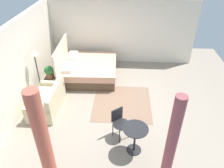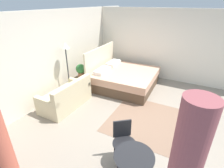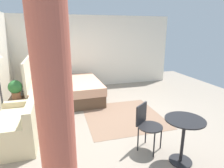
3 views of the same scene
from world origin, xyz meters
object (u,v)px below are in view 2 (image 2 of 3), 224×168
at_px(potted_plant, 81,70).
at_px(cafe_chair_near_window, 123,138).
at_px(bed, 123,78).
at_px(nightstand, 84,83).
at_px(vase, 87,73).
at_px(balcony_table, 133,167).
at_px(floor_lamp, 66,53).
at_px(couch, 66,97).

bearing_deg(potted_plant, cafe_chair_near_window, -128.94).
distance_m(bed, cafe_chair_near_window, 3.20).
height_order(nightstand, vase, vase).
xyz_separation_m(vase, balcony_table, (-2.65, -2.73, -0.07)).
distance_m(vase, balcony_table, 3.80).
xyz_separation_m(floor_lamp, cafe_chair_near_window, (-1.57, -2.61, -0.86)).
xyz_separation_m(bed, nightstand, (-0.88, 1.08, -0.07)).
distance_m(couch, vase, 1.25).
relative_size(couch, potted_plant, 3.41).
distance_m(vase, cafe_chair_near_window, 3.18).
relative_size(vase, cafe_chair_near_window, 0.19).
bearing_deg(couch, cafe_chair_near_window, -113.30).
bearing_deg(cafe_chair_near_window, vase, 47.28).
bearing_deg(bed, balcony_table, -153.64).
distance_m(couch, cafe_chair_near_window, 2.41).
xyz_separation_m(couch, cafe_chair_near_window, (-0.95, -2.21, 0.23)).
bearing_deg(nightstand, vase, -22.20).
xyz_separation_m(potted_plant, vase, (0.22, -0.06, -0.17)).
height_order(bed, potted_plant, bed).
bearing_deg(vase, bed, -53.71).
bearing_deg(cafe_chair_near_window, couch, 66.70).
bearing_deg(floor_lamp, potted_plant, -30.62).
relative_size(couch, balcony_table, 1.99).
xyz_separation_m(potted_plant, balcony_table, (-2.43, -2.79, -0.24)).
height_order(couch, cafe_chair_near_window, cafe_chair_near_window).
distance_m(couch, nightstand, 1.10).
xyz_separation_m(vase, cafe_chair_near_window, (-2.15, -2.33, -0.08)).
bearing_deg(cafe_chair_near_window, floor_lamp, 58.88).
bearing_deg(couch, vase, 6.01).
height_order(couch, balcony_table, couch).
xyz_separation_m(bed, floor_lamp, (-1.34, 1.31, 1.04)).
xyz_separation_m(bed, balcony_table, (-3.41, -1.69, 0.20)).
distance_m(bed, potted_plant, 1.53).
bearing_deg(vase, floor_lamp, 154.68).
distance_m(couch, floor_lamp, 1.32).
height_order(potted_plant, balcony_table, potted_plant).
height_order(floor_lamp, balcony_table, floor_lamp).
distance_m(potted_plant, balcony_table, 3.71).
height_order(nightstand, balcony_table, balcony_table).
xyz_separation_m(couch, floor_lamp, (0.62, 0.40, 1.09)).
distance_m(balcony_table, cafe_chair_near_window, 0.63).
relative_size(couch, vase, 9.72).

